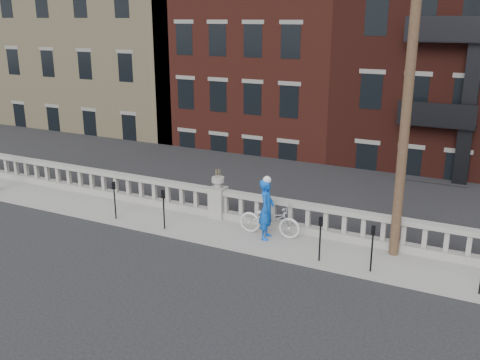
{
  "coord_description": "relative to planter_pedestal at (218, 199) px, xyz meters",
  "views": [
    {
      "loc": [
        8.74,
        -11.56,
        6.96
      ],
      "look_at": [
        1.24,
        3.2,
        1.89
      ],
      "focal_mm": 40.0,
      "sensor_mm": 36.0,
      "label": 1
    }
  ],
  "objects": [
    {
      "name": "parking_meter_d",
      "position": [
        5.86,
        -1.8,
        0.17
      ],
      "size": [
        0.1,
        0.09,
        1.36
      ],
      "color": "black",
      "rests_on": "sidewalk"
    },
    {
      "name": "lower_level",
      "position": [
        0.56,
        19.09,
        1.8
      ],
      "size": [
        80.0,
        44.0,
        20.8
      ],
      "color": "#605E59",
      "rests_on": "ground"
    },
    {
      "name": "utility_pole",
      "position": [
        6.2,
        -0.35,
        4.41
      ],
      "size": [
        1.6,
        0.28,
        10.0
      ],
      "color": "#422D1E",
      "rests_on": "sidewalk"
    },
    {
      "name": "planter_pedestal",
      "position": [
        0.0,
        0.0,
        0.0
      ],
      "size": [
        0.55,
        0.55,
        1.76
      ],
      "color": "gray",
      "rests_on": "sidewalk"
    },
    {
      "name": "ground",
      "position": [
        0.0,
        -3.95,
        -0.83
      ],
      "size": [
        120.0,
        120.0,
        0.0
      ],
      "primitive_type": "plane",
      "color": "black",
      "rests_on": "ground"
    },
    {
      "name": "sidewalk",
      "position": [
        0.0,
        -0.95,
        -0.76
      ],
      "size": [
        32.0,
        2.2,
        0.15
      ],
      "primitive_type": "cube",
      "color": "gray",
      "rests_on": "ground"
    },
    {
      "name": "parking_meter_b",
      "position": [
        -1.07,
        -1.8,
        0.17
      ],
      "size": [
        0.1,
        0.09,
        1.36
      ],
      "color": "black",
      "rests_on": "sidewalk"
    },
    {
      "name": "parking_meter_a",
      "position": [
        -3.13,
        -1.8,
        0.17
      ],
      "size": [
        0.1,
        0.09,
        1.36
      ],
      "color": "black",
      "rests_on": "sidewalk"
    },
    {
      "name": "parking_meter_c",
      "position": [
        4.36,
        -1.8,
        0.17
      ],
      "size": [
        0.1,
        0.09,
        1.36
      ],
      "color": "black",
      "rests_on": "sidewalk"
    },
    {
      "name": "cyclist",
      "position": [
        2.3,
        -0.96,
        0.3
      ],
      "size": [
        0.6,
        0.79,
        1.97
      ],
      "primitive_type": "imported",
      "rotation": [
        0.0,
        0.0,
        1.76
      ],
      "color": "blue",
      "rests_on": "sidewalk"
    },
    {
      "name": "balustrade",
      "position": [
        0.0,
        0.0,
        -0.19
      ],
      "size": [
        28.0,
        0.34,
        1.03
      ],
      "color": "gray",
      "rests_on": "sidewalk"
    },
    {
      "name": "bicycle",
      "position": [
        2.29,
        -0.69,
        -0.14
      ],
      "size": [
        2.1,
        0.85,
        1.08
      ],
      "primitive_type": "imported",
      "rotation": [
        0.0,
        0.0,
        1.64
      ],
      "color": "silver",
      "rests_on": "sidewalk"
    }
  ]
}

